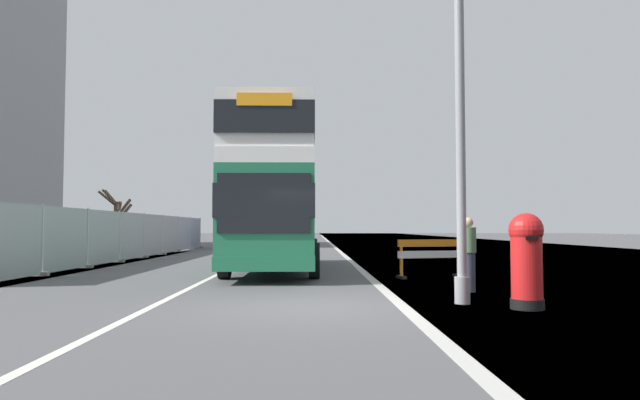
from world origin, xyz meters
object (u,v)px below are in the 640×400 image
at_px(roadworks_barrier, 430,253).
at_px(car_oncoming_near, 236,233).
at_px(lamppost_foreground, 460,64).
at_px(pedestrian_at_kerb, 468,254).
at_px(red_pillar_postbox, 526,256).
at_px(car_receding_mid, 241,232).
at_px(double_decker_bus, 277,192).

xyz_separation_m(roadworks_barrier, car_oncoming_near, (-8.53, 22.84, 0.34)).
xyz_separation_m(lamppost_foreground, pedestrian_at_kerb, (0.66, 1.97, -3.70)).
xyz_separation_m(lamppost_foreground, red_pillar_postbox, (0.95, -0.71, -3.60)).
bearing_deg(car_receding_mid, pedestrian_at_kerb, -74.96).
distance_m(car_receding_mid, pedestrian_at_kerb, 36.12).
distance_m(lamppost_foreground, car_receding_mid, 38.03).
height_order(car_oncoming_near, pedestrian_at_kerb, car_oncoming_near).
bearing_deg(red_pillar_postbox, lamppost_foreground, 143.27).
bearing_deg(red_pillar_postbox, roadworks_barrier, 93.77).
xyz_separation_m(red_pillar_postbox, roadworks_barrier, (-0.41, 6.24, -0.23)).
distance_m(roadworks_barrier, pedestrian_at_kerb, 3.56).
bearing_deg(lamppost_foreground, roadworks_barrier, 84.45).
xyz_separation_m(red_pillar_postbox, pedestrian_at_kerb, (-0.29, 2.68, -0.10)).
bearing_deg(red_pillar_postbox, car_receding_mid, 104.42).
relative_size(double_decker_bus, red_pillar_postbox, 6.22).
height_order(roadworks_barrier, pedestrian_at_kerb, pedestrian_at_kerb).
bearing_deg(pedestrian_at_kerb, lamppost_foreground, -108.51).
height_order(double_decker_bus, car_receding_mid, double_decker_bus).
xyz_separation_m(double_decker_bus, car_receding_mid, (-4.71, 28.41, -1.54)).
relative_size(red_pillar_postbox, roadworks_barrier, 0.85).
distance_m(double_decker_bus, car_receding_mid, 28.84).
relative_size(car_receding_mid, pedestrian_at_kerb, 2.53).
bearing_deg(double_decker_bus, car_oncoming_near, 101.34).
relative_size(lamppost_foreground, pedestrian_at_kerb, 5.80).
relative_size(lamppost_foreground, roadworks_barrier, 4.86).
relative_size(red_pillar_postbox, car_receding_mid, 0.40).
xyz_separation_m(lamppost_foreground, roadworks_barrier, (0.54, 5.53, -3.83)).
distance_m(double_decker_bus, red_pillar_postbox, 10.54).
xyz_separation_m(double_decker_bus, roadworks_barrier, (4.54, -2.91, -1.92)).
relative_size(red_pillar_postbox, car_oncoming_near, 0.37).
height_order(double_decker_bus, roadworks_barrier, double_decker_bus).
bearing_deg(double_decker_bus, pedestrian_at_kerb, -54.22).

